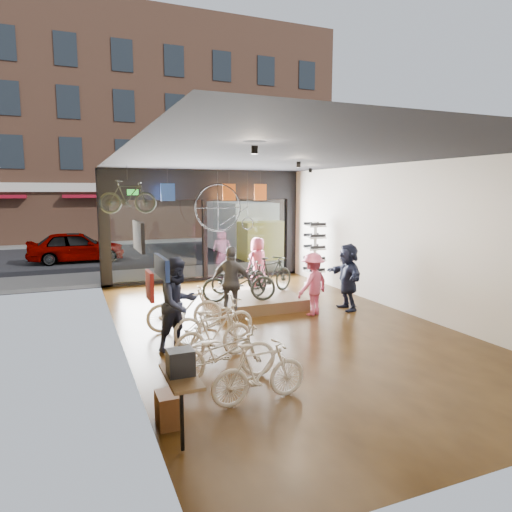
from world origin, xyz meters
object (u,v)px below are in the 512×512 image
box_truck (248,229)px  display_platform (254,302)px  customer_4 (258,262)px  display_bike_right (239,276)px  floor_bike_4 (214,320)px  hung_bike (128,197)px  floor_bike_3 (214,334)px  display_bike_mid (271,275)px  floor_bike_1 (259,372)px  display_bike_left (239,282)px  sunglasses_rack (314,254)px  penny_farthing (228,209)px  customer_1 (179,304)px  floor_bike_2 (223,352)px  street_car (76,247)px  customer_2 (232,283)px  customer_5 (348,277)px  customer_3 (313,284)px  floor_bike_5 (185,309)px

box_truck → display_platform: size_ratio=2.69×
customer_4 → display_bike_right: bearing=33.1°
floor_bike_4 → hung_bike: (-1.04, 4.79, 2.46)m
floor_bike_3 → display_bike_mid: display_bike_mid is taller
hung_bike → floor_bike_1: bearing=-167.9°
display_bike_left → sunglasses_rack: size_ratio=0.89×
display_bike_mid → penny_farthing: 3.52m
floor_bike_1 → floor_bike_3: (-0.11, 1.88, 0.02)m
display_bike_mid → customer_1: bearing=104.1°
display_bike_mid → display_bike_right: 0.94m
penny_farthing → box_truck: bearing=63.0°
customer_1 → floor_bike_3: bearing=-87.6°
floor_bike_4 → floor_bike_2: bearing=160.7°
floor_bike_3 → street_car: bearing=-2.0°
penny_farthing → display_bike_right: bearing=-102.3°
box_truck → display_bike_left: 10.49m
floor_bike_4 → customer_2: 1.86m
customer_1 → floor_bike_4: bearing=-16.0°
customer_2 → box_truck: bearing=-74.2°
box_truck → sunglasses_rack: size_ratio=3.05×
floor_bike_1 → hung_bike: hung_bike is taller
display_bike_right → customer_2: 1.64m
customer_4 → display_platform: bearing=45.5°
floor_bike_3 → customer_4: (3.24, 5.69, 0.33)m
customer_4 → floor_bike_1: bearing=47.5°
display_bike_right → street_car: bearing=16.3°
display_bike_right → customer_2: bearing=147.3°
customer_5 → hung_bike: 6.54m
floor_bike_4 → customer_4: bearing=-38.2°
floor_bike_1 → customer_5: customer_5 is taller
floor_bike_1 → floor_bike_4: (0.18, 2.84, 0.01)m
hung_bike → box_truck: bearing=-37.3°
street_car → display_bike_left: (3.65, -10.67, 0.11)m
box_truck → hung_bike: bearing=-133.0°
floor_bike_4 → customer_3: bearing=-76.2°
display_bike_mid → customer_4: 2.36m
customer_2 → customer_3: size_ratio=1.12×
street_car → customer_1: customer_1 is taller
floor_bike_5 → hung_bike: size_ratio=1.07×
display_platform → customer_1: size_ratio=1.31×
customer_3 → sunglasses_rack: (1.76, 3.03, 0.27)m
floor_bike_4 → box_truck: bearing=-30.9°
display_platform → penny_farthing: bearing=83.4°
customer_3 → customer_4: size_ratio=0.97×
floor_bike_5 → penny_farthing: size_ratio=0.86×
floor_bike_5 → display_bike_right: size_ratio=1.01×
display_bike_right → floor_bike_3: bearing=147.2°
customer_1 → hung_bike: 5.35m
customer_4 → customer_5: customer_5 is taller
floor_bike_2 → display_platform: (2.27, 4.18, -0.32)m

